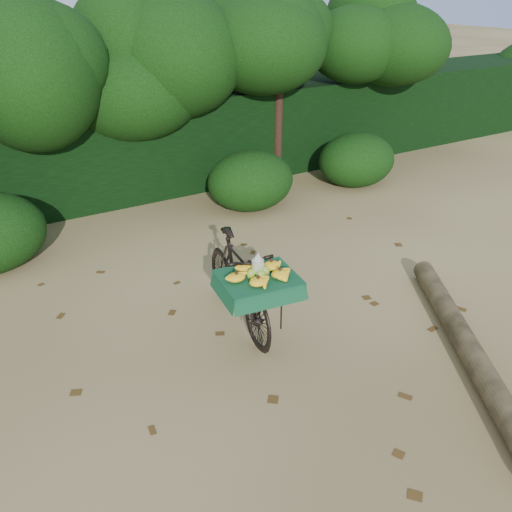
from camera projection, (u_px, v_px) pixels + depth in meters
ground at (328, 354)px, 6.14m from camera, size 80.00×80.00×0.00m
vendor_bicycle at (239, 282)px, 6.43m from camera, size 0.92×1.96×1.15m
fallen_log at (469, 349)px, 6.02m from camera, size 2.10×3.30×0.27m
hedge_backdrop at (132, 145)px, 10.54m from camera, size 26.00×1.80×1.80m
tree_row at (105, 98)px, 9.13m from camera, size 14.50×2.00×4.00m
bush_clumps at (201, 193)px, 9.45m from camera, size 8.80×1.70×0.90m
leaf_litter at (295, 326)px, 6.64m from camera, size 7.00×7.30×0.01m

